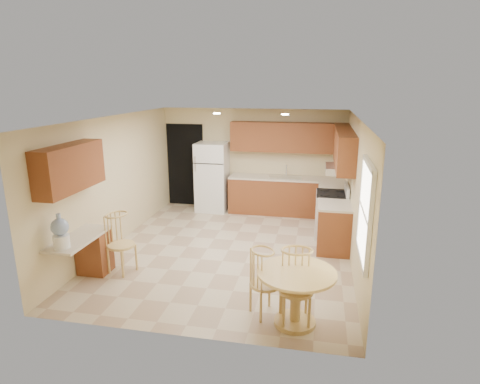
% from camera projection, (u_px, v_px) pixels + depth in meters
% --- Properties ---
extents(floor, '(5.50, 5.50, 0.00)m').
position_uv_depth(floor, '(229.00, 250.00, 7.67)').
color(floor, '#C3AE8D').
rests_on(floor, ground).
extents(ceiling, '(4.50, 5.50, 0.02)m').
position_uv_depth(ceiling, '(228.00, 118.00, 7.01)').
color(ceiling, white).
rests_on(ceiling, wall_back).
extents(wall_back, '(4.50, 0.02, 2.50)m').
position_uv_depth(wall_back, '(253.00, 160.00, 9.94)').
color(wall_back, '#CEB88B').
rests_on(wall_back, floor).
extents(wall_front, '(4.50, 0.02, 2.50)m').
position_uv_depth(wall_front, '(176.00, 244.00, 4.74)').
color(wall_front, '#CEB88B').
rests_on(wall_front, floor).
extents(wall_left, '(0.02, 5.50, 2.50)m').
position_uv_depth(wall_left, '(115.00, 181.00, 7.76)').
color(wall_left, '#CEB88B').
rests_on(wall_left, floor).
extents(wall_right, '(0.02, 5.50, 2.50)m').
position_uv_depth(wall_right, '(355.00, 193.00, 6.92)').
color(wall_right, '#CEB88B').
rests_on(wall_right, floor).
extents(doorway, '(0.90, 0.02, 2.10)m').
position_uv_depth(doorway, '(186.00, 165.00, 10.31)').
color(doorway, black).
rests_on(doorway, floor).
extents(base_cab_back, '(2.75, 0.60, 0.87)m').
position_uv_depth(base_cab_back, '(286.00, 196.00, 9.71)').
color(base_cab_back, brown).
rests_on(base_cab_back, floor).
extents(counter_back, '(2.75, 0.63, 0.04)m').
position_uv_depth(counter_back, '(287.00, 178.00, 9.59)').
color(counter_back, beige).
rests_on(counter_back, base_cab_back).
extents(base_cab_right_a, '(0.60, 0.59, 0.87)m').
position_uv_depth(base_cab_right_a, '(332.00, 206.00, 8.94)').
color(base_cab_right_a, brown).
rests_on(base_cab_right_a, floor).
extents(counter_right_a, '(0.63, 0.59, 0.04)m').
position_uv_depth(counter_right_a, '(333.00, 186.00, 8.83)').
color(counter_right_a, beige).
rests_on(counter_right_a, base_cab_right_a).
extents(base_cab_right_b, '(0.60, 0.80, 0.87)m').
position_uv_depth(base_cab_right_b, '(334.00, 228.00, 7.57)').
color(base_cab_right_b, brown).
rests_on(base_cab_right_b, floor).
extents(counter_right_b, '(0.63, 0.80, 0.04)m').
position_uv_depth(counter_right_b, '(335.00, 205.00, 7.45)').
color(counter_right_b, beige).
rests_on(counter_right_b, base_cab_right_b).
extents(upper_cab_back, '(2.75, 0.33, 0.70)m').
position_uv_depth(upper_cab_back, '(288.00, 137.00, 9.47)').
color(upper_cab_back, brown).
rests_on(upper_cab_back, wall_back).
extents(upper_cab_right, '(0.33, 2.42, 0.70)m').
position_uv_depth(upper_cab_right, '(344.00, 148.00, 7.94)').
color(upper_cab_right, brown).
rests_on(upper_cab_right, wall_right).
extents(upper_cab_left, '(0.33, 1.40, 0.70)m').
position_uv_depth(upper_cab_left, '(70.00, 168.00, 6.06)').
color(upper_cab_left, brown).
rests_on(upper_cab_left, wall_left).
extents(sink, '(0.78, 0.44, 0.01)m').
position_uv_depth(sink, '(286.00, 177.00, 9.59)').
color(sink, silver).
rests_on(sink, counter_back).
extents(range_hood, '(0.50, 0.76, 0.14)m').
position_uv_depth(range_hood, '(338.00, 169.00, 8.04)').
color(range_hood, silver).
rests_on(range_hood, upper_cab_right).
extents(desk_pedestal, '(0.48, 0.42, 0.72)m').
position_uv_depth(desk_pedestal, '(95.00, 252.00, 6.70)').
color(desk_pedestal, brown).
rests_on(desk_pedestal, floor).
extents(desk_top, '(0.50, 1.20, 0.04)m').
position_uv_depth(desk_top, '(79.00, 238.00, 6.24)').
color(desk_top, beige).
rests_on(desk_top, desk_pedestal).
extents(window, '(0.06, 1.12, 1.30)m').
position_uv_depth(window, '(366.00, 212.00, 5.11)').
color(window, white).
rests_on(window, wall_right).
extents(can_light_a, '(0.14, 0.14, 0.02)m').
position_uv_depth(can_light_a, '(217.00, 113.00, 8.25)').
color(can_light_a, white).
rests_on(can_light_a, ceiling).
extents(can_light_b, '(0.14, 0.14, 0.02)m').
position_uv_depth(can_light_b, '(285.00, 114.00, 7.98)').
color(can_light_b, white).
rests_on(can_light_b, ceiling).
extents(refrigerator, '(0.75, 0.73, 1.70)m').
position_uv_depth(refrigerator, '(212.00, 177.00, 9.90)').
color(refrigerator, white).
rests_on(refrigerator, floor).
extents(stove, '(0.65, 0.76, 1.09)m').
position_uv_depth(stove, '(332.00, 214.00, 8.30)').
color(stove, white).
rests_on(stove, floor).
extents(dining_table, '(1.02, 1.02, 0.76)m').
position_uv_depth(dining_table, '(296.00, 290.00, 5.19)').
color(dining_table, '#DCB76E').
rests_on(dining_table, floor).
extents(chair_table_a, '(0.42, 0.53, 0.95)m').
position_uv_depth(chair_table_a, '(265.00, 279.00, 5.31)').
color(chair_table_a, '#DCB76E').
rests_on(chair_table_a, floor).
extents(chair_table_b, '(0.45, 0.46, 1.03)m').
position_uv_depth(chair_table_b, '(296.00, 284.00, 5.07)').
color(chair_table_b, '#DCB76E').
rests_on(chair_table_b, floor).
extents(chair_desk, '(0.45, 0.58, 1.01)m').
position_uv_depth(chair_desk, '(118.00, 240.00, 6.54)').
color(chair_desk, '#DCB76E').
rests_on(chair_desk, floor).
extents(water_crock, '(0.25, 0.25, 0.52)m').
position_uv_depth(water_crock, '(60.00, 233.00, 5.77)').
color(water_crock, white).
rests_on(water_crock, desk_top).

